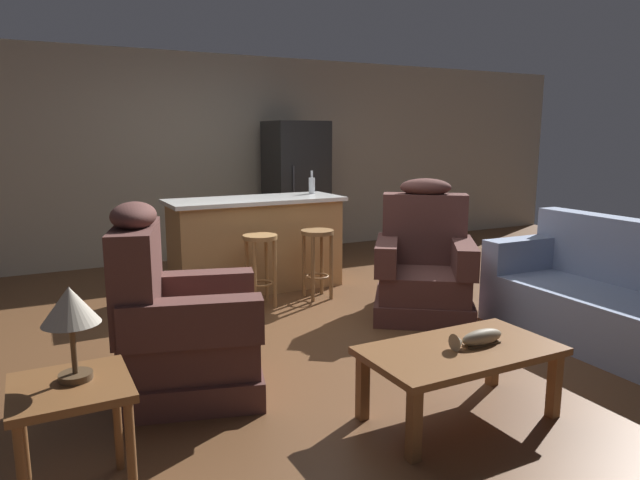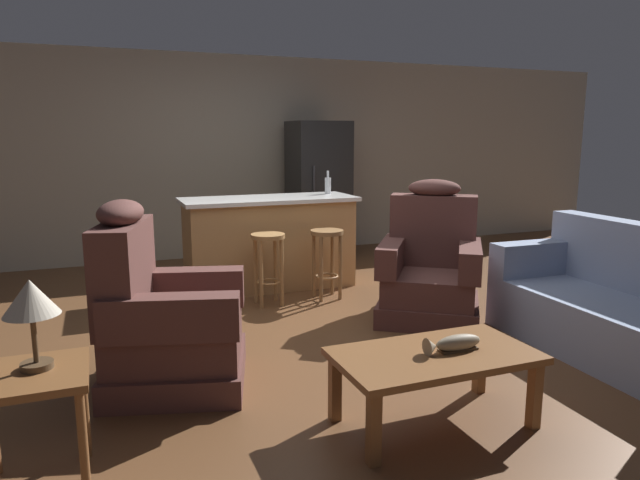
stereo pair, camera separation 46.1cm
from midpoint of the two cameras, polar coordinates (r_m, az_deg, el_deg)
name	(u,v)px [view 2 (the right image)]	position (r m, az deg, el deg)	size (l,w,h in m)	color
ground_plane	(316,325)	(4.88, 2.29, -8.51)	(12.00, 12.00, 0.00)	brown
back_wall	(230,157)	(7.59, -7.29, 8.21)	(12.00, 0.05, 2.60)	#A89E89
coffee_table	(435,362)	(3.29, 15.43, -11.76)	(1.10, 0.60, 0.42)	brown
fish_figurine	(453,344)	(3.30, 17.17, -9.95)	(0.34, 0.10, 0.10)	#4C3823
couch	(624,310)	(4.79, 30.66, -6.12)	(0.89, 1.92, 0.94)	#8493B2
recliner_near_lamp	(163,321)	(3.72, -12.04, -8.01)	(1.04, 1.04, 1.20)	brown
recliner_near_island	(430,270)	(5.13, 13.51, -2.95)	(1.17, 1.17, 1.20)	brown
end_table	(32,393)	(2.81, -22.64, -14.05)	(0.48, 0.48, 0.56)	brown
table_lamp	(31,302)	(2.70, -22.67, -5.81)	(0.24, 0.24, 0.41)	#4C3823
kitchen_island	(269,242)	(5.98, -2.90, -0.23)	(1.80, 0.70, 0.95)	#AD7F4C
bar_stool_left	(268,256)	(5.34, -2.75, -1.61)	(0.32, 0.32, 0.68)	#A87A47
bar_stool_right	(327,251)	(5.55, 3.07, -1.14)	(0.32, 0.32, 0.68)	olive
refrigerator	(318,190)	(7.40, 1.61, 4.97)	(0.70, 0.69, 1.76)	black
bottle_tall_green	(328,185)	(6.29, 2.90, 5.51)	(0.07, 0.07, 0.25)	silver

